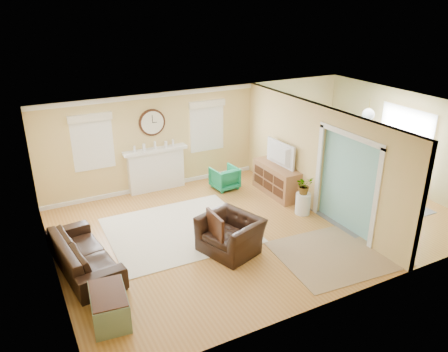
{
  "coord_description": "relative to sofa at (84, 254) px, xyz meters",
  "views": [
    {
      "loc": [
        -4.9,
        -7.56,
        4.88
      ],
      "look_at": [
        -0.8,
        0.3,
        1.2
      ],
      "focal_mm": 35.0,
      "sensor_mm": 36.0,
      "label": 1
    }
  ],
  "objects": [
    {
      "name": "potted_plant",
      "position": [
        5.11,
        -0.08,
        0.42
      ],
      "size": [
        0.4,
        0.35,
        0.44
      ],
      "primitive_type": "imported",
      "rotation": [
        0.0,
        0.0,
        6.26
      ],
      "color": "#337F33",
      "rests_on": "garden_stool"
    },
    {
      "name": "fireplace",
      "position": [
        2.49,
        2.9,
        0.27
      ],
      "size": [
        1.7,
        0.3,
        1.17
      ],
      "color": "white",
      "rests_on": "ground"
    },
    {
      "name": "dining_chair_e",
      "position": [
        7.3,
        0.03,
        0.28
      ],
      "size": [
        0.54,
        0.54,
        1.02
      ],
      "color": "slate",
      "rests_on": "floor"
    },
    {
      "name": "wall_left",
      "position": [
        -0.51,
        0.02,
        0.98
      ],
      "size": [
        0.02,
        6.0,
        2.6
      ],
      "primitive_type": "cube",
      "color": "tan",
      "rests_on": "ground"
    },
    {
      "name": "partition",
      "position": [
        5.5,
        0.3,
        1.03
      ],
      "size": [
        0.17,
        6.0,
        2.6
      ],
      "color": "tan",
      "rests_on": "ground"
    },
    {
      "name": "tv",
      "position": [
        5.16,
        1.17,
        0.79
      ],
      "size": [
        0.2,
        1.1,
        0.63
      ],
      "primitive_type": "imported",
      "rotation": [
        0.0,
        0.0,
        1.62
      ],
      "color": "black",
      "rests_on": "credenza"
    },
    {
      "name": "credenza",
      "position": [
        5.18,
        1.17,
        0.08
      ],
      "size": [
        0.53,
        1.55,
        0.8
      ],
      "color": "olive",
      "rests_on": "floor"
    },
    {
      "name": "dining_table",
      "position": [
        6.71,
        0.06,
        0.01
      ],
      "size": [
        1.48,
        2.1,
        0.67
      ],
      "primitive_type": "imported",
      "rotation": [
        0.0,
        0.0,
        1.81
      ],
      "color": "#402517",
      "rests_on": "floor"
    },
    {
      "name": "rug_grey",
      "position": [
        6.71,
        0.06,
        -0.32
      ],
      "size": [
        2.63,
        3.28,
        0.01
      ],
      "primitive_type": "cube",
      "color": "slate",
      "rests_on": "floor"
    },
    {
      "name": "dining_chair_w",
      "position": [
        6.07,
        0.09,
        0.18
      ],
      "size": [
        0.46,
        0.46,
        0.86
      ],
      "color": "white",
      "rests_on": "floor"
    },
    {
      "name": "wall_clock",
      "position": [
        2.49,
        2.99,
        1.53
      ],
      "size": [
        0.7,
        0.07,
        0.7
      ],
      "color": "#402517",
      "rests_on": "wall_back"
    },
    {
      "name": "eames_chair",
      "position": [
        2.78,
        -0.73,
        0.05
      ],
      "size": [
        1.32,
        1.41,
        0.75
      ],
      "primitive_type": "imported",
      "rotation": [
        0.0,
        0.0,
        -1.24
      ],
      "color": "black",
      "rests_on": "floor"
    },
    {
      "name": "garden_stool",
      "position": [
        5.11,
        -0.08,
        -0.06
      ],
      "size": [
        0.36,
        0.36,
        0.52
      ],
      "primitive_type": "cylinder",
      "color": "white",
      "rests_on": "floor"
    },
    {
      "name": "rug_jute",
      "position": [
        4.65,
        -1.86,
        -0.32
      ],
      "size": [
        2.51,
        2.12,
        0.01
      ],
      "primitive_type": "cube",
      "rotation": [
        0.0,
        0.0,
        -0.08
      ],
      "color": "tan",
      "rests_on": "floor"
    },
    {
      "name": "trunk",
      "position": [
        0.07,
        -1.66,
        -0.06
      ],
      "size": [
        0.66,
        0.97,
        0.53
      ],
      "color": "slate",
      "rests_on": "floor"
    },
    {
      "name": "pendant",
      "position": [
        6.99,
        0.02,
        1.88
      ],
      "size": [
        0.3,
        0.3,
        0.55
      ],
      "color": "gold",
      "rests_on": "ceiling"
    },
    {
      "name": "dining_chair_s",
      "position": [
        6.66,
        -1.07,
        0.28
      ],
      "size": [
        0.55,
        0.55,
        1.03
      ],
      "color": "slate",
      "rests_on": "floor"
    },
    {
      "name": "french_doors",
      "position": [
        8.44,
        0.02,
        0.78
      ],
      "size": [
        0.06,
        1.7,
        2.2
      ],
      "color": "white",
      "rests_on": "ground"
    },
    {
      "name": "floor",
      "position": [
        3.99,
        0.02,
        -0.32
      ],
      "size": [
        9.0,
        9.0,
        0.0
      ],
      "primitive_type": "plane",
      "color": "#A66A2E",
      "rests_on": "ground"
    },
    {
      "name": "rug_cream",
      "position": [
        2.16,
        0.53,
        -0.32
      ],
      "size": [
        3.11,
        2.71,
        0.02
      ],
      "primitive_type": "cube",
      "rotation": [
        0.0,
        0.0,
        -0.02
      ],
      "color": "#EDE6CA",
      "rests_on": "floor"
    },
    {
      "name": "wall_back",
      "position": [
        3.99,
        3.02,
        0.98
      ],
      "size": [
        9.0,
        0.02,
        2.6
      ],
      "primitive_type": "cube",
      "color": "tan",
      "rests_on": "ground"
    },
    {
      "name": "wall_right",
      "position": [
        8.49,
        0.02,
        0.98
      ],
      "size": [
        0.02,
        6.0,
        2.6
      ],
      "primitive_type": "cube",
      "color": "tan",
      "rests_on": "ground"
    },
    {
      "name": "dining_chair_n",
      "position": [
        6.78,
        1.11,
        0.26
      ],
      "size": [
        0.47,
        0.47,
        1.0
      ],
      "color": "slate",
      "rests_on": "floor"
    },
    {
      "name": "window_right",
      "position": [
        4.04,
        2.97,
        1.33
      ],
      "size": [
        1.05,
        0.13,
        1.42
      ],
      "color": "white",
      "rests_on": "wall_back"
    },
    {
      "name": "ceiling",
      "position": [
        3.99,
        0.02,
        2.28
      ],
      "size": [
        9.0,
        6.0,
        0.02
      ],
      "primitive_type": "cube",
      "color": "white",
      "rests_on": "wall_back"
    },
    {
      "name": "green_chair",
      "position": [
        4.14,
        2.12,
        -0.02
      ],
      "size": [
        0.7,
        0.72,
        0.61
      ],
      "primitive_type": "imported",
      "rotation": [
        0.0,
        0.0,
        3.23
      ],
      "color": "#1C814A",
      "rests_on": "floor"
    },
    {
      "name": "window_left",
      "position": [
        0.94,
        2.97,
        1.33
      ],
      "size": [
        1.05,
        0.13,
        1.42
      ],
      "color": "white",
      "rests_on": "wall_back"
    },
    {
      "name": "sofa",
      "position": [
        0.0,
        0.0,
        0.0
      ],
      "size": [
        1.14,
        2.31,
        0.65
      ],
      "primitive_type": "imported",
      "rotation": [
        0.0,
        0.0,
        1.69
      ],
      "color": "black",
      "rests_on": "floor"
    },
    {
      "name": "wall_front",
      "position": [
        3.99,
        -2.98,
        0.98
      ],
      "size": [
        9.0,
        0.02,
        2.6
      ],
      "primitive_type": "cube",
      "color": "tan",
      "rests_on": "ground"
    }
  ]
}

